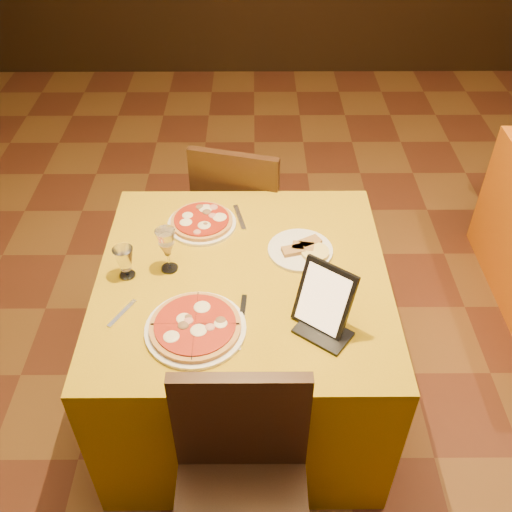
{
  "coord_description": "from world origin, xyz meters",
  "views": [
    {
      "loc": [
        -0.38,
        -1.68,
        2.22
      ],
      "look_at": [
        -0.38,
        -0.12,
        0.86
      ],
      "focal_mm": 40.0,
      "sensor_mm": 36.0,
      "label": 1
    }
  ],
  "objects_px": {
    "main_table": "(244,339)",
    "wine_glass": "(167,250)",
    "chair_main_far": "(246,212)",
    "pizza_far": "(202,222)",
    "pizza_near": "(195,327)",
    "tablet": "(324,298)",
    "water_glass": "(125,263)"
  },
  "relations": [
    {
      "from": "main_table",
      "to": "wine_glass",
      "type": "relative_size",
      "value": 5.79
    },
    {
      "from": "main_table",
      "to": "wine_glass",
      "type": "xyz_separation_m",
      "value": [
        -0.28,
        0.03,
        0.47
      ]
    },
    {
      "from": "chair_main_far",
      "to": "pizza_far",
      "type": "distance_m",
      "value": 0.61
    },
    {
      "from": "main_table",
      "to": "pizza_near",
      "type": "bearing_deg",
      "value": -119.41
    },
    {
      "from": "pizza_near",
      "to": "tablet",
      "type": "height_order",
      "value": "tablet"
    },
    {
      "from": "chair_main_far",
      "to": "pizza_far",
      "type": "relative_size",
      "value": 3.18
    },
    {
      "from": "wine_glass",
      "to": "water_glass",
      "type": "bearing_deg",
      "value": -166.95
    },
    {
      "from": "pizza_far",
      "to": "pizza_near",
      "type": "bearing_deg",
      "value": -88.36
    },
    {
      "from": "chair_main_far",
      "to": "pizza_near",
      "type": "height_order",
      "value": "chair_main_far"
    },
    {
      "from": "pizza_near",
      "to": "pizza_far",
      "type": "distance_m",
      "value": 0.58
    },
    {
      "from": "pizza_near",
      "to": "water_glass",
      "type": "height_order",
      "value": "water_glass"
    },
    {
      "from": "pizza_near",
      "to": "tablet",
      "type": "bearing_deg",
      "value": 4.45
    },
    {
      "from": "main_table",
      "to": "pizza_far",
      "type": "relative_size",
      "value": 3.85
    },
    {
      "from": "wine_glass",
      "to": "tablet",
      "type": "xyz_separation_m",
      "value": [
        0.55,
        -0.28,
        0.03
      ]
    },
    {
      "from": "chair_main_far",
      "to": "tablet",
      "type": "height_order",
      "value": "tablet"
    },
    {
      "from": "main_table",
      "to": "tablet",
      "type": "height_order",
      "value": "tablet"
    },
    {
      "from": "pizza_near",
      "to": "wine_glass",
      "type": "xyz_separation_m",
      "value": [
        -0.12,
        0.31,
        0.08
      ]
    },
    {
      "from": "pizza_near",
      "to": "wine_glass",
      "type": "height_order",
      "value": "wine_glass"
    },
    {
      "from": "pizza_far",
      "to": "water_glass",
      "type": "xyz_separation_m",
      "value": [
        -0.26,
        -0.31,
        0.05
      ]
    },
    {
      "from": "pizza_far",
      "to": "tablet",
      "type": "bearing_deg",
      "value": -50.67
    },
    {
      "from": "pizza_far",
      "to": "wine_glass",
      "type": "xyz_separation_m",
      "value": [
        -0.11,
        -0.27,
        0.08
      ]
    },
    {
      "from": "main_table",
      "to": "pizza_near",
      "type": "xyz_separation_m",
      "value": [
        -0.16,
        -0.28,
        0.39
      ]
    },
    {
      "from": "wine_glass",
      "to": "pizza_far",
      "type": "bearing_deg",
      "value": 68.66
    },
    {
      "from": "pizza_far",
      "to": "wine_glass",
      "type": "bearing_deg",
      "value": -111.34
    },
    {
      "from": "chair_main_far",
      "to": "water_glass",
      "type": "xyz_separation_m",
      "value": [
        -0.43,
        -0.8,
        0.36
      ]
    },
    {
      "from": "pizza_near",
      "to": "wine_glass",
      "type": "bearing_deg",
      "value": 111.42
    },
    {
      "from": "main_table",
      "to": "wine_glass",
      "type": "height_order",
      "value": "wine_glass"
    },
    {
      "from": "main_table",
      "to": "chair_main_far",
      "type": "height_order",
      "value": "chair_main_far"
    },
    {
      "from": "chair_main_far",
      "to": "wine_glass",
      "type": "distance_m",
      "value": 0.9
    },
    {
      "from": "pizza_near",
      "to": "chair_main_far",
      "type": "bearing_deg",
      "value": 81.65
    },
    {
      "from": "pizza_near",
      "to": "pizza_far",
      "type": "relative_size",
      "value": 1.21
    },
    {
      "from": "tablet",
      "to": "wine_glass",
      "type": "bearing_deg",
      "value": -169.4
    }
  ]
}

